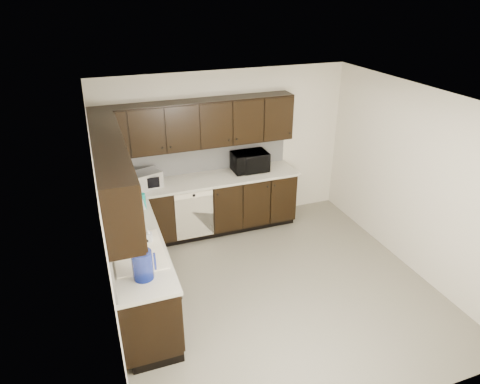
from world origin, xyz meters
name	(u,v)px	position (x,y,z in m)	size (l,w,h in m)	color
floor	(274,288)	(0.00, 0.00, 0.00)	(4.00, 4.00, 0.00)	gray
ceiling	(282,101)	(0.00, 0.00, 2.50)	(4.00, 4.00, 0.00)	white
wall_back	(226,150)	(0.00, 2.00, 1.25)	(4.00, 0.02, 2.50)	beige
wall_left	(105,234)	(-2.00, 0.00, 1.25)	(0.02, 4.00, 2.50)	beige
wall_right	(414,181)	(2.00, 0.00, 1.25)	(0.02, 4.00, 2.50)	beige
wall_front	(382,313)	(0.00, -2.00, 1.25)	(4.00, 0.02, 2.50)	beige
lower_cabinets	(179,233)	(-1.01, 1.11, 0.41)	(3.00, 2.80, 0.90)	black
countertop	(177,202)	(-1.01, 1.11, 0.92)	(3.03, 2.83, 0.04)	beige
backsplash	(157,181)	(-1.22, 1.32, 1.18)	(3.00, 2.80, 0.48)	#BABAB6
upper_cabinets	(164,142)	(-1.10, 1.20, 1.77)	(3.00, 2.80, 0.70)	black
dishwasher	(194,212)	(-0.70, 1.41, 0.55)	(0.58, 0.04, 0.78)	#F9EECC
sink	(139,258)	(-1.68, -0.01, 0.88)	(0.54, 0.82, 0.42)	#F9EECC
microwave	(250,162)	(0.32, 1.76, 1.09)	(0.55, 0.38, 0.31)	black
soap_bottle_a	(148,236)	(-1.54, 0.18, 1.03)	(0.08, 0.08, 0.18)	gray
soap_bottle_b	(118,207)	(-1.80, 0.95, 1.06)	(0.09, 0.10, 0.25)	gray
toaster_oven	(147,179)	(-1.31, 1.69, 1.06)	(0.39, 0.29, 0.24)	silver
storage_bin	(127,212)	(-1.70, 0.86, 1.02)	(0.41, 0.31, 0.16)	white
blue_pitcher	(143,265)	(-1.69, -0.47, 1.10)	(0.21, 0.21, 0.31)	navy
teal_tumbler	(142,201)	(-1.48, 1.04, 1.05)	(0.09, 0.09, 0.21)	#0E9A89
paper_towel_roll	(129,189)	(-1.61, 1.35, 1.11)	(0.16, 0.16, 0.34)	white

